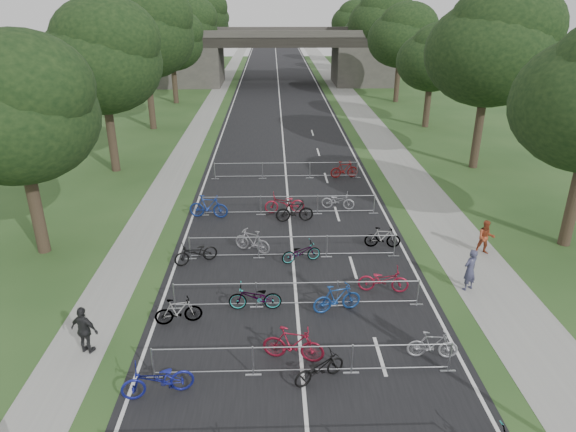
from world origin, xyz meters
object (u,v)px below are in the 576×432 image
pedestrian_c (85,330)px  overpass_bridge (278,57)px  pedestrian_a (470,270)px  pedestrian_b (486,238)px

pedestrian_c → overpass_bridge: bearing=-77.3°
overpass_bridge → pedestrian_c: overpass_bridge is taller
pedestrian_a → pedestrian_c: size_ratio=1.04×
overpass_bridge → pedestrian_c: 56.98m
pedestrian_a → pedestrian_b: size_ratio=1.09×
pedestrian_b → pedestrian_c: size_ratio=0.95×
overpass_bridge → pedestrian_a: overpass_bridge is taller
overpass_bridge → pedestrian_b: bearing=-80.0°
pedestrian_b → pedestrian_c: pedestrian_c is taller
pedestrian_b → overpass_bridge: bearing=109.3°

